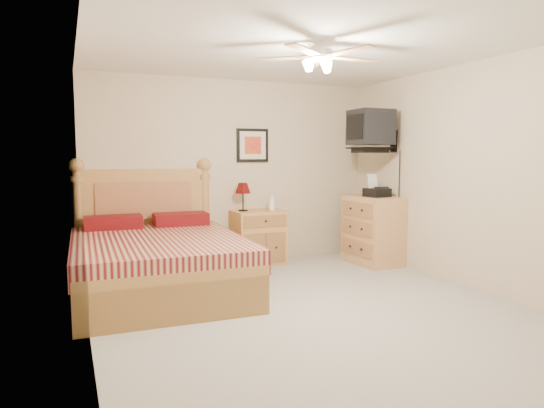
# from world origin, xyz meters

# --- Properties ---
(floor) EXTENTS (4.50, 4.50, 0.00)m
(floor) POSITION_xyz_m (0.00, 0.00, 0.00)
(floor) COLOR #9E998E
(floor) RESTS_ON ground
(ceiling) EXTENTS (4.00, 4.50, 0.04)m
(ceiling) POSITION_xyz_m (0.00, 0.00, 2.50)
(ceiling) COLOR white
(ceiling) RESTS_ON ground
(wall_back) EXTENTS (4.00, 0.04, 2.50)m
(wall_back) POSITION_xyz_m (0.00, 2.25, 1.25)
(wall_back) COLOR #C3AF90
(wall_back) RESTS_ON ground
(wall_front) EXTENTS (4.00, 0.04, 2.50)m
(wall_front) POSITION_xyz_m (0.00, -2.25, 1.25)
(wall_front) COLOR #C3AF90
(wall_front) RESTS_ON ground
(wall_left) EXTENTS (0.04, 4.50, 2.50)m
(wall_left) POSITION_xyz_m (-2.00, 0.00, 1.25)
(wall_left) COLOR #C3AF90
(wall_left) RESTS_ON ground
(wall_right) EXTENTS (0.04, 4.50, 2.50)m
(wall_right) POSITION_xyz_m (2.00, 0.00, 1.25)
(wall_right) COLOR #C3AF90
(wall_right) RESTS_ON ground
(bed) EXTENTS (1.77, 2.29, 1.45)m
(bed) POSITION_xyz_m (-1.25, 1.12, 0.73)
(bed) COLOR #AE7745
(bed) RESTS_ON ground
(nightstand) EXTENTS (0.69, 0.52, 0.73)m
(nightstand) POSITION_xyz_m (0.26, 2.00, 0.37)
(nightstand) COLOR #C07E3D
(nightstand) RESTS_ON ground
(table_lamp) EXTENTS (0.26, 0.26, 0.38)m
(table_lamp) POSITION_xyz_m (0.06, 2.04, 0.92)
(table_lamp) COLOR #570B0A
(table_lamp) RESTS_ON nightstand
(lotion_bottle) EXTENTS (0.11, 0.11, 0.23)m
(lotion_bottle) POSITION_xyz_m (0.45, 1.97, 0.85)
(lotion_bottle) COLOR white
(lotion_bottle) RESTS_ON nightstand
(framed_picture) EXTENTS (0.46, 0.04, 0.46)m
(framed_picture) POSITION_xyz_m (0.27, 2.23, 1.62)
(framed_picture) COLOR black
(framed_picture) RESTS_ON wall_back
(dresser) EXTENTS (0.57, 0.80, 0.93)m
(dresser) POSITION_xyz_m (1.73, 1.41, 0.46)
(dresser) COLOR tan
(dresser) RESTS_ON ground
(fax_machine) EXTENTS (0.32, 0.34, 0.30)m
(fax_machine) POSITION_xyz_m (1.72, 1.34, 1.08)
(fax_machine) COLOR black
(fax_machine) RESTS_ON dresser
(magazine_lower) EXTENTS (0.22, 0.27, 0.02)m
(magazine_lower) POSITION_xyz_m (1.74, 1.67, 0.94)
(magazine_lower) COLOR beige
(magazine_lower) RESTS_ON dresser
(magazine_upper) EXTENTS (0.28, 0.34, 0.02)m
(magazine_upper) POSITION_xyz_m (1.73, 1.69, 0.96)
(magazine_upper) COLOR gray
(magazine_upper) RESTS_ON magazine_lower
(wall_tv) EXTENTS (0.56, 0.46, 0.58)m
(wall_tv) POSITION_xyz_m (1.75, 1.34, 1.81)
(wall_tv) COLOR black
(wall_tv) RESTS_ON wall_right
(ceiling_fan) EXTENTS (1.14, 1.14, 0.28)m
(ceiling_fan) POSITION_xyz_m (0.00, -0.20, 2.36)
(ceiling_fan) COLOR white
(ceiling_fan) RESTS_ON ceiling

